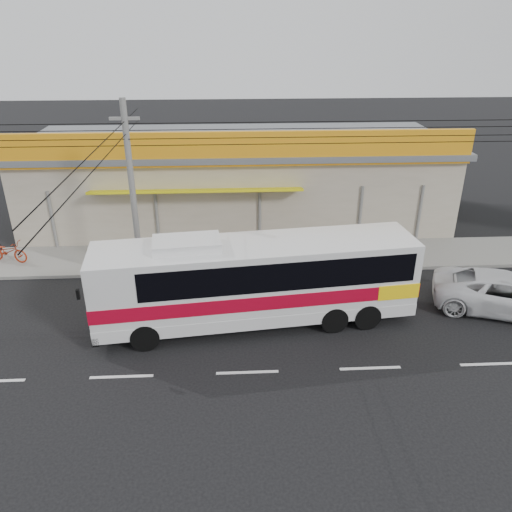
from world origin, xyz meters
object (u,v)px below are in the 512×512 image
at_px(motorbike_red, 8,251).
at_px(utility_pole, 126,134).
at_px(coach_bus, 261,277).
at_px(white_car, 506,293).

distance_m(motorbike_red, utility_pole, 8.67).
relative_size(coach_bus, utility_pole, 0.34).
relative_size(motorbike_red, utility_pole, 0.06).
relative_size(coach_bus, motorbike_red, 6.12).
bearing_deg(coach_bus, utility_pole, 136.92).
xyz_separation_m(coach_bus, white_car, (9.48, 0.30, -1.15)).
bearing_deg(motorbike_red, coach_bus, -101.22).
height_order(coach_bus, utility_pole, utility_pole).
bearing_deg(utility_pole, coach_bus, -36.62).
distance_m(coach_bus, white_car, 9.55).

